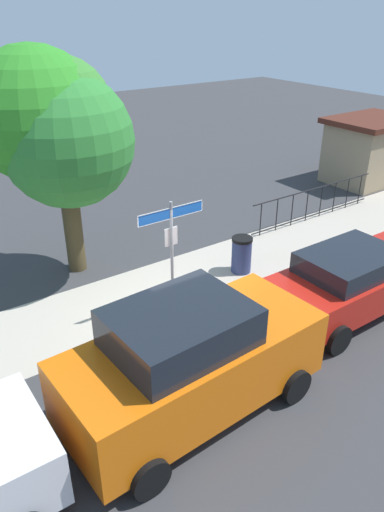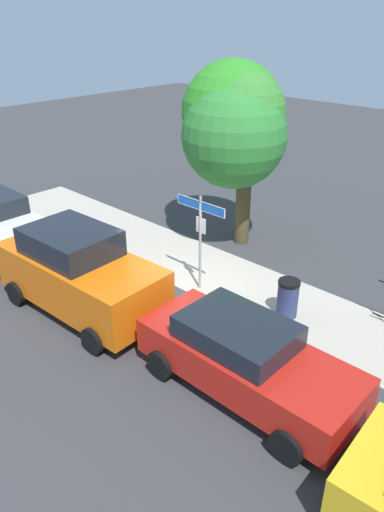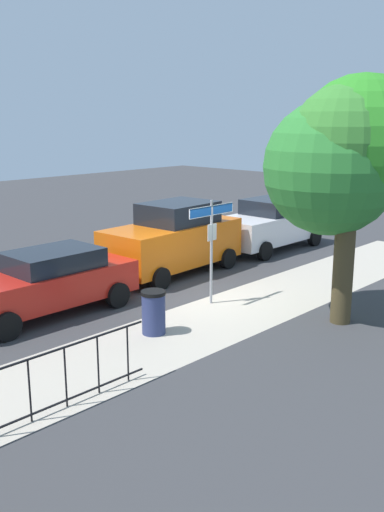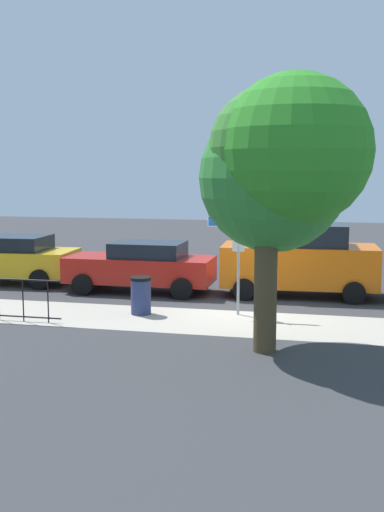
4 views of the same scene
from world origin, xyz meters
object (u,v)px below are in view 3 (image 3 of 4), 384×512
Objects in this scene: shade_tree at (346,153)px; trash_bin at (154,312)px; car_white at (271,224)px; car_red at (46,282)px; car_orange at (173,239)px; street_sign at (212,230)px.

trash_bin is (3.74, -2.39, -3.39)m from shade_tree.
car_white is at bearing -160.08° from trash_bin.
shade_tree is 1.25× the size of car_red.
car_orange is 5.18m from trash_bin.
shade_tree is 5.59m from trash_bin.
car_orange is 4.83m from car_red.
street_sign reaches higher than car_orange.
street_sign reaches higher than car_red.
car_orange is at bearing -139.79° from trash_bin.
street_sign is 0.47× the size of shade_tree.
shade_tree reaches higher than car_white.
shade_tree is at bearing 85.32° from car_orange.
car_orange is (-0.19, -5.71, -2.82)m from shade_tree.
street_sign is at bearing 144.68° from car_red.
shade_tree is 6.37m from car_orange.
shade_tree is 8.03m from car_white.
street_sign is 0.59× the size of car_red.
car_white is (-4.99, -5.56, -2.97)m from shade_tree.
street_sign is 4.24m from car_red.
street_sign is 3.29m from car_orange.
trash_bin is at bearing 37.39° from car_orange.
trash_bin is (2.48, 0.50, -1.44)m from street_sign.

